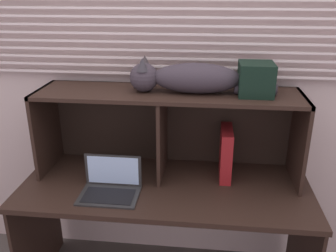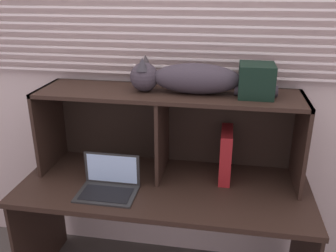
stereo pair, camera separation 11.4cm
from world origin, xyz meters
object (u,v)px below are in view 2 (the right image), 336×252
Objects in this scene: cat at (186,78)px; book_stack at (108,166)px; storage_box at (256,80)px; binder_upright at (226,154)px; laptop at (109,185)px.

cat reaches higher than book_stack.
cat reaches higher than storage_box.
cat reaches higher than binder_upright.
binder_upright is 1.53× the size of storage_box.
book_stack is at bearing 110.08° from laptop.
cat reaches higher than laptop.
cat is at bearing 180.00° from storage_box.
laptop is 0.28m from book_stack.
book_stack is (-0.10, 0.26, -0.03)m from laptop.
cat is 0.50m from binder_upright.
cat is at bearing -0.16° from book_stack.
storage_box is (0.85, -0.00, 0.58)m from book_stack.
binder_upright is at bearing 180.00° from storage_box.
laptop is at bearing -69.92° from book_stack.
binder_upright is 0.73m from book_stack.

